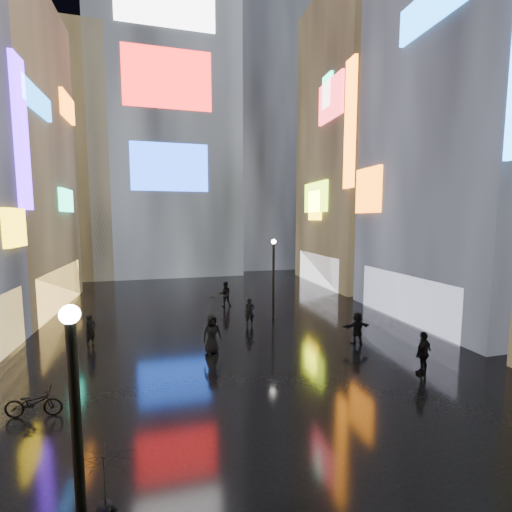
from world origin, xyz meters
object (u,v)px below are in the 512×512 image
object	(u,v)px
lamp_near	(77,445)
bicycle	(34,403)
pedestrian_3	(423,353)
lamp_far	(273,274)

from	to	relation	value
lamp_near	bicycle	xyz separation A→B (m)	(-2.95, 6.59, -2.47)
lamp_near	pedestrian_3	world-z (taller)	lamp_near
pedestrian_3	bicycle	size ratio (longest dim) A/B	1.02
pedestrian_3	bicycle	xyz separation A→B (m)	(-14.65, 0.58, -0.44)
pedestrian_3	lamp_far	bearing A→B (deg)	-90.48
lamp_near	lamp_far	distance (m)	17.29
lamp_far	pedestrian_3	distance (m)	10.20
lamp_far	bicycle	distance (m)	14.25
pedestrian_3	bicycle	distance (m)	14.67
bicycle	lamp_far	bearing A→B (deg)	-44.75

